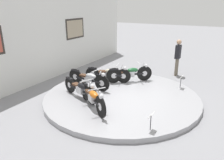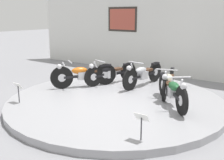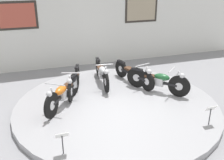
{
  "view_description": "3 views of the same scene",
  "coord_description": "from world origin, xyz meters",
  "px_view_note": "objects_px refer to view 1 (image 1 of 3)",
  "views": [
    {
      "loc": [
        -6.62,
        -3.27,
        3.33
      ],
      "look_at": [
        -0.02,
        0.39,
        0.67
      ],
      "focal_mm": 35.0,
      "sensor_mm": 36.0,
      "label": 1
    },
    {
      "loc": [
        3.77,
        -5.42,
        2.3
      ],
      "look_at": [
        -0.17,
        0.06,
        0.61
      ],
      "focal_mm": 42.0,
      "sensor_mm": 36.0,
      "label": 2
    },
    {
      "loc": [
        -2.15,
        -6.12,
        3.57
      ],
      "look_at": [
        -0.0,
        0.42,
        0.69
      ],
      "focal_mm": 42.0,
      "sensor_mm": 36.0,
      "label": 3
    }
  ],
  "objects_px": {
    "motorcycle_orange": "(93,97)",
    "info_placard_front_left": "(151,117)",
    "motorcycle_green": "(130,73)",
    "info_placard_front_centre": "(181,79)",
    "motorcycle_silver": "(89,78)",
    "motorcycle_cream": "(109,73)",
    "motorcycle_black": "(81,88)",
    "visitor_standing": "(178,55)"
  },
  "relations": [
    {
      "from": "motorcycle_green",
      "to": "info_placard_front_left",
      "type": "distance_m",
      "value": 3.77
    },
    {
      "from": "motorcycle_black",
      "to": "motorcycle_cream",
      "type": "bearing_deg",
      "value": -0.02
    },
    {
      "from": "motorcycle_cream",
      "to": "motorcycle_orange",
      "type": "bearing_deg",
      "value": -161.72
    },
    {
      "from": "motorcycle_black",
      "to": "info_placard_front_centre",
      "type": "height_order",
      "value": "motorcycle_black"
    },
    {
      "from": "motorcycle_orange",
      "to": "info_placard_front_left",
      "type": "xyz_separation_m",
      "value": [
        -0.31,
        -2.03,
        -0.03
      ]
    },
    {
      "from": "motorcycle_green",
      "to": "info_placard_front_centre",
      "type": "distance_m",
      "value": 2.06
    },
    {
      "from": "info_placard_front_left",
      "to": "motorcycle_orange",
      "type": "bearing_deg",
      "value": 81.24
    },
    {
      "from": "motorcycle_orange",
      "to": "motorcycle_black",
      "type": "height_order",
      "value": "motorcycle_orange"
    },
    {
      "from": "motorcycle_cream",
      "to": "motorcycle_silver",
      "type": "bearing_deg",
      "value": 161.46
    },
    {
      "from": "motorcycle_black",
      "to": "info_placard_front_centre",
      "type": "distance_m",
      "value": 3.92
    },
    {
      "from": "visitor_standing",
      "to": "motorcycle_silver",
      "type": "bearing_deg",
      "value": 146.36
    },
    {
      "from": "motorcycle_silver",
      "to": "motorcycle_green",
      "type": "xyz_separation_m",
      "value": [
        1.43,
        -1.12,
        -0.0
      ]
    },
    {
      "from": "info_placard_front_centre",
      "to": "visitor_standing",
      "type": "xyz_separation_m",
      "value": [
        2.03,
        0.65,
        0.46
      ]
    },
    {
      "from": "motorcycle_silver",
      "to": "info_placard_front_centre",
      "type": "bearing_deg",
      "value": -61.1
    },
    {
      "from": "motorcycle_black",
      "to": "visitor_standing",
      "type": "height_order",
      "value": "visitor_standing"
    },
    {
      "from": "motorcycle_silver",
      "to": "motorcycle_cream",
      "type": "distance_m",
      "value": 1.04
    },
    {
      "from": "motorcycle_black",
      "to": "motorcycle_cream",
      "type": "relative_size",
      "value": 0.98
    },
    {
      "from": "motorcycle_black",
      "to": "motorcycle_cream",
      "type": "xyz_separation_m",
      "value": [
        1.96,
        -0.0,
        0.0
      ]
    },
    {
      "from": "info_placard_front_centre",
      "to": "motorcycle_cream",
      "type": "bearing_deg",
      "value": 105.04
    },
    {
      "from": "motorcycle_black",
      "to": "info_placard_front_left",
      "type": "bearing_deg",
      "value": -105.0
    },
    {
      "from": "info_placard_front_centre",
      "to": "motorcycle_silver",
      "type": "bearing_deg",
      "value": 118.9
    },
    {
      "from": "motorcycle_black",
      "to": "motorcycle_green",
      "type": "height_order",
      "value": "motorcycle_green"
    },
    {
      "from": "motorcycle_silver",
      "to": "motorcycle_cream",
      "type": "relative_size",
      "value": 1.06
    },
    {
      "from": "info_placard_front_left",
      "to": "visitor_standing",
      "type": "height_order",
      "value": "visitor_standing"
    },
    {
      "from": "motorcycle_orange",
      "to": "info_placard_front_centre",
      "type": "distance_m",
      "value": 3.76
    },
    {
      "from": "info_placard_front_left",
      "to": "motorcycle_silver",
      "type": "bearing_deg",
      "value": 61.2
    },
    {
      "from": "motorcycle_cream",
      "to": "visitor_standing",
      "type": "bearing_deg",
      "value": -38.01
    },
    {
      "from": "info_placard_front_centre",
      "to": "visitor_standing",
      "type": "height_order",
      "value": "visitor_standing"
    },
    {
      "from": "motorcycle_green",
      "to": "info_placard_front_left",
      "type": "xyz_separation_m",
      "value": [
        -3.17,
        -2.03,
        -0.02
      ]
    },
    {
      "from": "motorcycle_green",
      "to": "info_placard_front_left",
      "type": "relative_size",
      "value": 2.99
    },
    {
      "from": "motorcycle_cream",
      "to": "motorcycle_green",
      "type": "relative_size",
      "value": 1.24
    },
    {
      "from": "motorcycle_silver",
      "to": "info_placard_front_centre",
      "type": "distance_m",
      "value": 3.61
    },
    {
      "from": "motorcycle_green",
      "to": "motorcycle_orange",
      "type": "bearing_deg",
      "value": -179.96
    },
    {
      "from": "motorcycle_green",
      "to": "info_placard_front_centre",
      "type": "height_order",
      "value": "motorcycle_green"
    },
    {
      "from": "motorcycle_silver",
      "to": "visitor_standing",
      "type": "distance_m",
      "value": 4.55
    },
    {
      "from": "info_placard_front_left",
      "to": "info_placard_front_centre",
      "type": "xyz_separation_m",
      "value": [
        3.48,
        0.0,
        0.0
      ]
    },
    {
      "from": "motorcycle_cream",
      "to": "motorcycle_green",
      "type": "xyz_separation_m",
      "value": [
        0.45,
        -0.79,
        0.02
      ]
    },
    {
      "from": "motorcycle_green",
      "to": "visitor_standing",
      "type": "distance_m",
      "value": 2.75
    },
    {
      "from": "info_placard_front_centre",
      "to": "visitor_standing",
      "type": "relative_size",
      "value": 0.29
    },
    {
      "from": "motorcycle_black",
      "to": "motorcycle_green",
      "type": "bearing_deg",
      "value": -18.19
    },
    {
      "from": "motorcycle_cream",
      "to": "info_placard_front_left",
      "type": "distance_m",
      "value": 3.92
    },
    {
      "from": "motorcycle_green",
      "to": "visitor_standing",
      "type": "relative_size",
      "value": 0.88
    }
  ]
}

